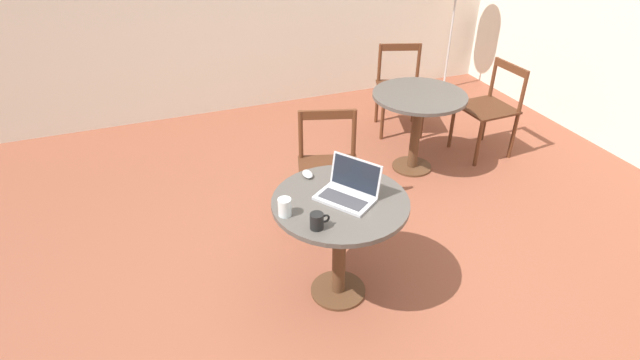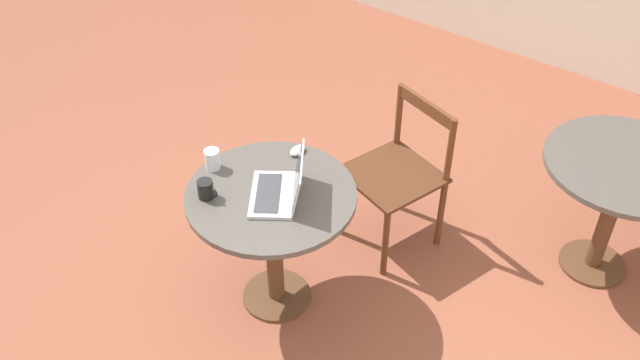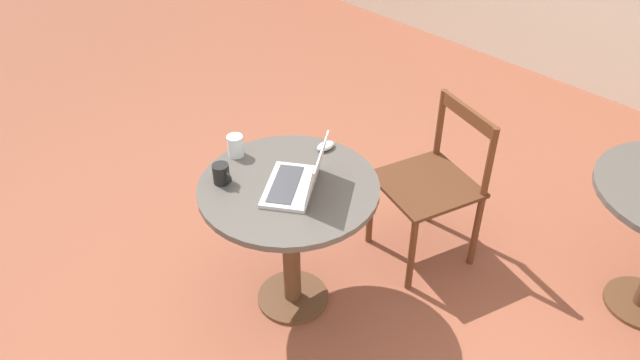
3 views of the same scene
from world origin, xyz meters
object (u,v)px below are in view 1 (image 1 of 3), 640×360
Objects in this scene: chair_mid_right at (490,108)px; laptop at (348,191)px; cafe_table_mid at (418,110)px; cafe_table_near at (340,220)px; chair_near_back at (329,169)px; mouse at (308,174)px; chair_mid_back at (400,88)px; mug at (317,221)px; drinking_glass at (285,207)px.

chair_mid_right is 2.12× the size of laptop.
cafe_table_near is at bearing -135.59° from cafe_table_mid.
chair_near_back is at bearing 72.82° from cafe_table_near.
chair_mid_back is at bearing 46.53° from mouse.
chair_mid_back is 2.37m from mouse.
cafe_table_mid is at bearing 24.22° from chair_near_back.
chair_mid_right is (0.54, -0.76, 0.00)m from chair_mid_back.
cafe_table_near is 0.94× the size of chair_mid_right.
laptop reaches higher than chair_mid_back.
mouse is (-0.09, 0.32, 0.16)m from cafe_table_near.
chair_mid_right reaches higher than mouse.
mug is 1.08× the size of drinking_glass.
chair_mid_back reaches higher than drinking_glass.
laptop is 3.91× the size of drinking_glass.
chair_mid_back reaches higher than mug.
cafe_table_mid is at bearing 34.17° from mouse.
laptop reaches higher than mouse.
laptop is (0.05, 0.01, 0.19)m from cafe_table_near.
mouse is 0.43m from drinking_glass.
mouse is 0.96× the size of drinking_glass.
chair_near_back reaches higher than mug.
chair_mid_back is 8.28× the size of drinking_glass.
chair_mid_right is at bearing 28.12° from drinking_glass.
chair_near_back is at bearing 53.71° from drinking_glass.
chair_near_back is (-1.02, -0.46, -0.13)m from cafe_table_mid.
mouse is (-0.33, -0.46, 0.29)m from chair_near_back.
mug is (-0.27, -0.21, 0.00)m from laptop.
laptop reaches higher than cafe_table_mid.
chair_mid_back is 7.69× the size of mug.
cafe_table_near is 0.94× the size of chair_near_back.
laptop is at bearing -103.78° from chair_near_back.
cafe_table_mid is 1.99× the size of laptop.
cafe_table_mid is 0.84m from chair_mid_back.
chair_near_back is 1.00× the size of chair_mid_right.
laptop is at bearing 4.81° from drinking_glass.
mug is at bearing -128.17° from chair_mid_back.
chair_mid_right is at bearing 32.67° from mug.
cafe_table_near is at bearing -148.49° from chair_mid_right.
laptop is 0.40m from drinking_glass.
drinking_glass is at bearing 125.57° from mug.
chair_mid_back is 0.93m from chair_mid_right.
mug is at bearing -115.26° from chair_near_back.
mouse is at bearing 75.88° from mug.
laptop is at bearing -126.23° from chair_mid_back.
mug is at bearing -54.43° from drinking_glass.
laptop is at bearing -134.64° from cafe_table_mid.
mouse is at bearing 53.03° from drinking_glass.
cafe_table_near is 2.43m from chair_mid_right.
drinking_glass is at bearing -126.97° from mouse.
cafe_table_near is 0.40m from drinking_glass.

